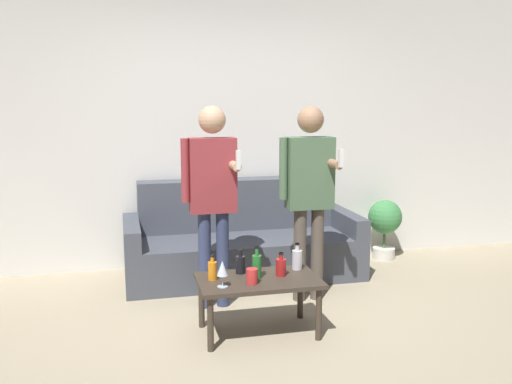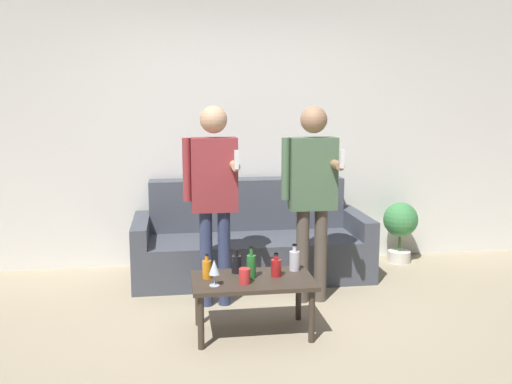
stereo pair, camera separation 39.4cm
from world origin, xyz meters
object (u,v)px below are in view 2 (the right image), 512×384
Objects in this scene: bottle_orange at (251,266)px; person_standing_left at (214,188)px; coffee_table at (253,286)px; couch at (251,242)px; person_standing_right at (312,187)px.

bottle_orange is 0.14× the size of person_standing_left.
couch is at bearing 82.84° from coffee_table.
couch reaches higher than bottle_orange.
bottle_orange is 0.92m from person_standing_right.
couch is 1.10m from person_standing_left.
person_standing_left is (-0.40, -0.79, 0.66)m from couch.
couch is 1.40m from coffee_table.
person_standing_right is (0.39, -0.81, 0.65)m from couch.
person_standing_right is (0.57, 0.56, 0.46)m from bottle_orange.
person_standing_left reaches higher than bottle_orange.
couch reaches higher than coffee_table.
person_standing_left is 1.00× the size of person_standing_right.
person_standing_right is at bearing 45.68° from coffee_table.
person_standing_left reaches higher than couch.
bottle_orange is at bearing -135.71° from person_standing_right.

